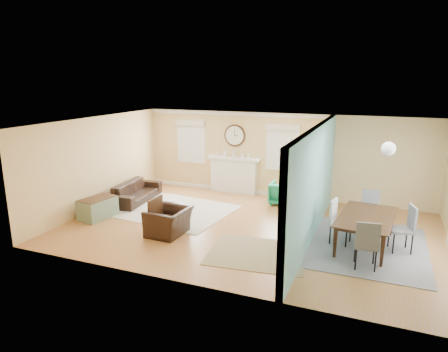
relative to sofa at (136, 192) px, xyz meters
The scene contains 27 objects.
floor 4.01m from the sofa, 12.73° to the right, with size 9.00×9.00×0.00m, color #AA7032.
wall_back 4.55m from the sofa, 28.54° to the left, with size 9.00×0.02×2.60m, color #E2BA76.
wall_front 5.59m from the sofa, 44.88° to the right, with size 9.00×0.02×2.60m, color #E2BA76.
wall_left 1.47m from the sofa, 124.40° to the right, with size 0.02×6.00×2.60m, color #E2BA76.
ceiling 4.61m from the sofa, 12.73° to the right, with size 9.00×6.00×0.02m, color white.
partition 5.54m from the sofa, ahead, with size 0.17×6.00×2.60m.
fireplace 3.14m from the sofa, 39.83° to the left, with size 1.70×0.30×1.17m.
wall_clock 3.54m from the sofa, 41.02° to the left, with size 0.70×0.07×0.70m.
window_left 2.62m from the sofa, 67.76° to the left, with size 1.05×0.13×1.42m.
window_right 4.66m from the sofa, 27.70° to the left, with size 1.05×0.13×1.42m.
pendant 7.21m from the sofa, ahead, with size 0.30×0.30×0.55m.
rug_cream 1.64m from the sofa, 13.39° to the right, with size 2.91×2.52×0.02m, color beige.
rug_jute 5.03m from the sofa, 25.90° to the right, with size 2.03×1.66×0.01m, color tan.
rug_grey 6.70m from the sofa, ahead, with size 2.54×3.17×0.01m, color slate.
sofa is the anchor object (origin of this frame).
eames_chair 2.97m from the sofa, 41.10° to the right, with size 0.99×0.86×0.64m, color black.
green_chair 4.39m from the sofa, 18.15° to the left, with size 0.70×0.72×0.65m, color #00745B.
trunk 1.64m from the sofa, 93.14° to the right, with size 0.71×1.03×0.55m.
credenza 5.16m from the sofa, ahead, with size 0.48×1.41×0.80m.
tv 5.21m from the sofa, ahead, with size 1.07×0.14×0.62m, color black.
garden_stool 5.08m from the sofa, ahead, with size 0.34×0.34×0.50m, color white.
potted_plant 5.09m from the sofa, ahead, with size 0.40×0.35×0.45m, color #337F33.
dining_table 6.70m from the sofa, ahead, with size 2.00×1.11×0.70m, color #432817.
dining_chair_n 6.63m from the sofa, ahead, with size 0.42×0.42×0.95m.
dining_chair_s 6.96m from the sofa, 16.85° to the right, with size 0.49×0.49×1.00m.
dining_chair_w 6.16m from the sofa, ahead, with size 0.51×0.51×1.00m.
dining_chair_e 7.37m from the sofa, ahead, with size 0.55×0.55×1.03m.
Camera 1 is at (2.87, -8.85, 3.64)m, focal length 32.00 mm.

